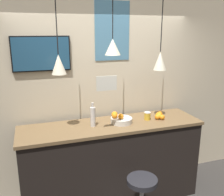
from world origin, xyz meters
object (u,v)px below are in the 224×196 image
(bar_stool, at_px, (142,194))
(fruit_bowl, at_px, (120,119))
(juice_bottle, at_px, (93,116))
(spread_jar, at_px, (147,116))
(mounted_tv, at_px, (41,54))

(bar_stool, xyz_separation_m, fruit_bowl, (-0.04, 0.62, 0.71))
(juice_bottle, bearing_deg, bar_stool, -56.34)
(juice_bottle, relative_size, spread_jar, 2.86)
(bar_stool, distance_m, spread_jar, 1.01)
(bar_stool, height_order, mounted_tv, mounted_tv)
(fruit_bowl, distance_m, mounted_tv, 1.31)
(juice_bottle, bearing_deg, fruit_bowl, 0.24)
(fruit_bowl, relative_size, spread_jar, 2.60)
(bar_stool, height_order, spread_jar, spread_jar)
(bar_stool, distance_m, mounted_tv, 2.09)
(bar_stool, relative_size, spread_jar, 6.01)
(bar_stool, bearing_deg, spread_jar, 60.70)
(fruit_bowl, relative_size, juice_bottle, 0.91)
(bar_stool, distance_m, juice_bottle, 1.09)
(spread_jar, xyz_separation_m, mounted_tv, (-1.31, 0.38, 0.84))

